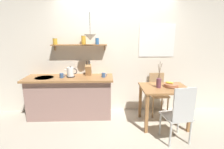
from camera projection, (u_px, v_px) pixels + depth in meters
ground_plane at (117, 122)px, 3.57m from camera, size 14.00×14.00×0.00m
back_wall at (125, 53)px, 3.89m from camera, size 6.80×0.11×2.70m
kitchen_counter at (70, 96)px, 3.74m from camera, size 1.83×0.63×0.89m
wall_shelf at (78, 43)px, 3.65m from camera, size 1.17×0.20×0.32m
dining_table at (164, 94)px, 3.36m from camera, size 0.89×0.71×0.77m
dining_chair_near at (179, 113)px, 2.78m from camera, size 0.48×0.47×0.99m
dining_chair_far at (157, 91)px, 3.89m from camera, size 0.39×0.42×0.91m
fruit_bowl at (171, 85)px, 3.35m from camera, size 0.28×0.28×0.10m
twig_vase at (159, 83)px, 3.28m from camera, size 0.09×0.09×0.50m
electric_kettle at (71, 72)px, 3.60m from camera, size 0.25×0.17×0.23m
knife_block at (88, 70)px, 3.73m from camera, size 0.12×0.19×0.32m
coffee_mug_by_sink at (62, 76)px, 3.54m from camera, size 0.12×0.08×0.10m
coffee_mug_spare at (104, 75)px, 3.59m from camera, size 0.12×0.08×0.09m
pendant_lamp at (90, 37)px, 3.37m from camera, size 0.24×0.24×0.53m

